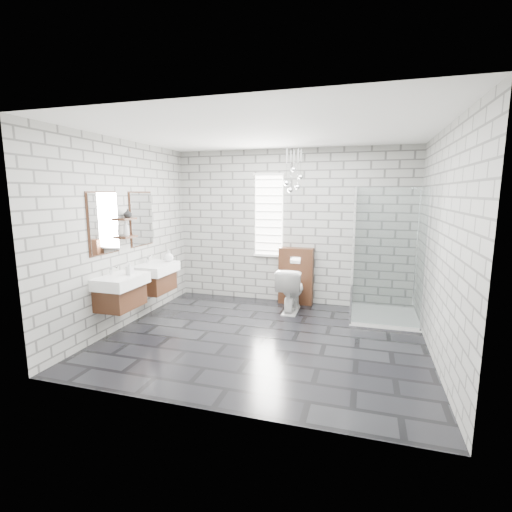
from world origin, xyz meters
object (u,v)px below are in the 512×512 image
at_px(cistern_panel, 296,276).
at_px(toilet, 291,289).
at_px(vanity_left, 119,282).
at_px(shower_enclosure, 379,289).
at_px(vanity_right, 154,269).

distance_m(cistern_panel, toilet, 0.47).
height_order(vanity_left, cistern_panel, vanity_left).
xyz_separation_m(cistern_panel, shower_enclosure, (1.38, -0.52, 0.00)).
relative_size(vanity_left, cistern_panel, 1.57).
height_order(cistern_panel, toilet, cistern_panel).
xyz_separation_m(vanity_left, cistern_panel, (2.03, 2.18, -0.26)).
bearing_deg(toilet, vanity_right, 22.08).
bearing_deg(shower_enclosure, cistern_panel, 159.40).
relative_size(shower_enclosure, toilet, 2.75).
bearing_deg(cistern_panel, vanity_right, -147.30).
xyz_separation_m(vanity_right, cistern_panel, (2.03, 1.30, -0.26)).
relative_size(vanity_left, shower_enclosure, 0.77).
bearing_deg(toilet, cistern_panel, -90.61).
height_order(vanity_right, shower_enclosure, shower_enclosure).
distance_m(vanity_left, cistern_panel, 2.99).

